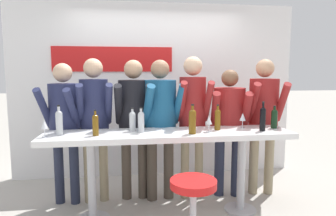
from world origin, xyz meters
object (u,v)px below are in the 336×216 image
Objects in this scene: person_center_left at (134,114)px; wine_bottle_5 at (263,118)px; person_center_right at (193,110)px; wine_glass_0 at (209,121)px; wine_glass_2 at (243,117)px; wine_bottle_6 at (141,121)px; wine_bottle_4 at (95,124)px; wine_bottle_0 at (59,121)px; person_right at (229,120)px; person_center at (160,115)px; bar_stool at (193,202)px; wine_bottle_2 at (218,118)px; person_far_right at (264,112)px; wine_bottle_3 at (274,118)px; wine_bottle_7 at (192,120)px; wine_glass_1 at (44,125)px; tasting_table at (169,145)px; person_left at (94,114)px; person_far_left at (64,118)px; wine_bottle_1 at (132,120)px.

person_center_left reaches higher than wine_bottle_5.
person_center_right is at bearing -4.85° from person_center_left.
wine_glass_2 is (0.45, 0.17, 0.00)m from wine_glass_0.
person_center_left reaches higher than wine_bottle_6.
wine_bottle_6 is at bearing 12.08° from wine_bottle_4.
wine_bottle_5 reaches higher than wine_bottle_0.
person_center is at bearing -168.67° from person_right.
wine_bottle_2 reaches higher than bar_stool.
person_right is 0.93× the size of person_far_right.
wine_bottle_0 is (-1.49, -0.43, -0.03)m from person_center_right.
person_center is at bearing 162.98° from wine_bottle_3.
bar_stool is at bearing -89.31° from person_center.
wine_bottle_4 is (-1.59, -0.51, 0.07)m from person_right.
wine_bottle_7 is at bearing -152.65° from wine_bottle_2.
wine_bottle_5 is 2.28m from wine_glass_1.
tasting_table is 0.40m from wine_bottle_6.
person_left is at bearing 168.38° from person_center.
person_center_right is at bearing -8.74° from person_center.
tasting_table is 1.58× the size of person_far_left.
wine_bottle_1 reaches higher than wine_glass_2.
person_center_left is at bearing 144.10° from wine_glass_0.
person_far_right is 5.62× the size of wine_bottle_0.
person_far_left is 1.78m from wine_bottle_2.
person_far_left is 1.54m from person_center_right.
wine_bottle_3 reaches higher than wine_glass_2.
wine_bottle_7 is at bearing -170.16° from wine_bottle_3.
person_left reaches higher than wine_bottle_2.
wine_bottle_0 is 0.16m from wine_glass_1.
wine_glass_0 is (0.29, 0.56, 0.65)m from bar_stool.
wine_bottle_4 is at bearing -153.13° from person_center_right.
person_right is at bearing 12.19° from wine_bottle_0.
person_far_left is at bearing 169.63° from person_center.
wine_bottle_0 is at bearing -172.91° from wine_bottle_1.
wine_glass_2 is at bearing 5.27° from wine_glass_1.
wine_bottle_1 is at bearing 168.73° from wine_glass_0.
wine_glass_0 is at bearing 1.03° from wine_glass_1.
tasting_table is at bearing 171.65° from wine_glass_0.
person_center is at bearing 95.79° from tasting_table.
person_far_left is 0.95× the size of person_center_right.
person_center_left is at bearing 159.04° from person_center.
wine_bottle_1 is (-0.74, -0.34, -0.05)m from person_center_right.
wine_bottle_3 is at bearing 0.46° from wine_bottle_2.
person_center reaches higher than person_right.
person_right reaches higher than wine_bottle_5.
tasting_table is 8.23× the size of wine_bottle_5.
person_right is at bearing 10.55° from person_far_left.
wine_glass_2 is at bearing 2.77° from wine_bottle_0.
person_right is 0.48m from wine_bottle_2.
person_left reaches higher than wine_bottle_5.
person_center reaches higher than wine_bottle_6.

